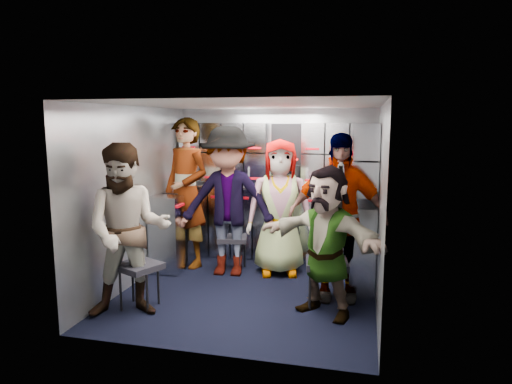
% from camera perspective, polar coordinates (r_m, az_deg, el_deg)
% --- Properties ---
extents(floor, '(3.00, 3.00, 0.00)m').
position_cam_1_polar(floor, '(5.37, -0.75, -12.15)').
color(floor, black).
rests_on(floor, ground).
extents(wall_back, '(2.80, 0.04, 2.10)m').
position_cam_1_polar(wall_back, '(6.53, 2.47, 1.16)').
color(wall_back, gray).
rests_on(wall_back, ground).
extents(wall_left, '(0.04, 3.00, 2.10)m').
position_cam_1_polar(wall_left, '(5.60, -14.81, -0.43)').
color(wall_left, gray).
rests_on(wall_left, ground).
extents(wall_right, '(0.04, 3.00, 2.10)m').
position_cam_1_polar(wall_right, '(4.94, 15.18, -1.65)').
color(wall_right, gray).
rests_on(wall_right, ground).
extents(ceiling, '(2.80, 3.00, 0.02)m').
position_cam_1_polar(ceiling, '(5.02, -0.80, 10.86)').
color(ceiling, silver).
rests_on(ceiling, wall_back).
extents(cart_bank_back, '(2.68, 0.38, 0.99)m').
position_cam_1_polar(cart_bank_back, '(6.43, 2.08, -3.99)').
color(cart_bank_back, '#A0A6B0').
rests_on(cart_bank_back, ground).
extents(cart_bank_left, '(0.38, 0.76, 0.99)m').
position_cam_1_polar(cart_bank_left, '(6.11, -10.37, -4.83)').
color(cart_bank_left, '#A0A6B0').
rests_on(cart_bank_left, ground).
extents(counter, '(2.68, 0.42, 0.03)m').
position_cam_1_polar(counter, '(6.34, 2.11, 0.60)').
color(counter, '#AEB0B5').
rests_on(counter, cart_bank_back).
extents(locker_bank_back, '(2.68, 0.28, 0.82)m').
position_cam_1_polar(locker_bank_back, '(6.34, 2.24, 4.92)').
color(locker_bank_back, '#A0A6B0').
rests_on(locker_bank_back, wall_back).
extents(locker_bank_right, '(0.28, 1.00, 0.82)m').
position_cam_1_polar(locker_bank_right, '(5.57, 13.63, 4.14)').
color(locker_bank_right, '#A0A6B0').
rests_on(locker_bank_right, wall_right).
extents(right_cabinet, '(0.28, 1.20, 1.00)m').
position_cam_1_polar(right_cabinet, '(5.64, 13.27, -6.01)').
color(right_cabinet, '#A0A6B0').
rests_on(right_cabinet, ground).
extents(coffee_niche, '(0.46, 0.16, 0.84)m').
position_cam_1_polar(coffee_niche, '(6.37, 3.94, 4.75)').
color(coffee_niche, black).
rests_on(coffee_niche, wall_back).
extents(red_latch_strip, '(2.60, 0.02, 0.03)m').
position_cam_1_polar(red_latch_strip, '(6.16, 1.73, -0.90)').
color(red_latch_strip, '#B30512').
rests_on(red_latch_strip, cart_bank_back).
extents(jump_seat_near_left, '(0.52, 0.51, 0.48)m').
position_cam_1_polar(jump_seat_near_left, '(4.92, -14.42, -9.25)').
color(jump_seat_near_left, black).
rests_on(jump_seat_near_left, ground).
extents(jump_seat_mid_left, '(0.44, 0.43, 0.44)m').
position_cam_1_polar(jump_seat_mid_left, '(5.98, -3.00, -6.03)').
color(jump_seat_mid_left, black).
rests_on(jump_seat_mid_left, ground).
extents(jump_seat_center, '(0.39, 0.38, 0.41)m').
position_cam_1_polar(jump_seat_center, '(6.01, 3.25, -6.19)').
color(jump_seat_center, black).
rests_on(jump_seat_center, ground).
extents(jump_seat_mid_right, '(0.49, 0.48, 0.46)m').
position_cam_1_polar(jump_seat_mid_right, '(5.27, 10.10, -8.06)').
color(jump_seat_mid_right, black).
rests_on(jump_seat_mid_right, ground).
extents(jump_seat_near_right, '(0.48, 0.46, 0.50)m').
position_cam_1_polar(jump_seat_near_right, '(4.83, 8.84, -9.10)').
color(jump_seat_near_right, black).
rests_on(jump_seat_near_right, ground).
extents(attendant_standing, '(0.85, 0.72, 1.97)m').
position_cam_1_polar(attendant_standing, '(6.10, -8.71, -0.10)').
color(attendant_standing, black).
rests_on(attendant_standing, ground).
extents(attendant_arc_a, '(1.02, 0.92, 1.72)m').
position_cam_1_polar(attendant_arc_a, '(4.65, -15.66, -4.70)').
color(attendant_arc_a, black).
rests_on(attendant_arc_a, ground).
extents(attendant_arc_b, '(1.25, 0.78, 1.87)m').
position_cam_1_polar(attendant_arc_b, '(5.69, -3.56, -1.19)').
color(attendant_arc_b, black).
rests_on(attendant_arc_b, ground).
extents(attendant_arc_c, '(0.93, 0.72, 1.71)m').
position_cam_1_polar(attendant_arc_c, '(5.73, 2.97, -1.93)').
color(attendant_arc_c, black).
rests_on(attendant_arc_c, ground).
extents(attendant_arc_d, '(1.09, 0.53, 1.81)m').
position_cam_1_polar(attendant_arc_d, '(4.97, 10.13, -3.12)').
color(attendant_arc_d, black).
rests_on(attendant_arc_d, ground).
extents(attendant_arc_e, '(1.45, 1.04, 1.51)m').
position_cam_1_polar(attendant_arc_e, '(4.57, 8.74, -6.08)').
color(attendant_arc_e, black).
rests_on(attendant_arc_e, ground).
extents(bottle_left, '(0.07, 0.07, 0.27)m').
position_cam_1_polar(bottle_left, '(6.34, -0.85, 1.99)').
color(bottle_left, white).
rests_on(bottle_left, counter).
extents(bottle_mid, '(0.07, 0.07, 0.22)m').
position_cam_1_polar(bottle_mid, '(6.41, -3.00, 1.83)').
color(bottle_mid, white).
rests_on(bottle_mid, counter).
extents(bottle_right, '(0.07, 0.07, 0.28)m').
position_cam_1_polar(bottle_right, '(6.19, 6.43, 1.78)').
color(bottle_right, white).
rests_on(bottle_right, counter).
extents(cup_left, '(0.08, 0.08, 0.11)m').
position_cam_1_polar(cup_left, '(6.40, -2.77, 1.29)').
color(cup_left, '#CBBD8F').
rests_on(cup_left, counter).
extents(cup_right, '(0.08, 0.08, 0.10)m').
position_cam_1_polar(cup_right, '(6.19, 6.41, 0.97)').
color(cup_right, '#CBBD8F').
rests_on(cup_right, counter).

